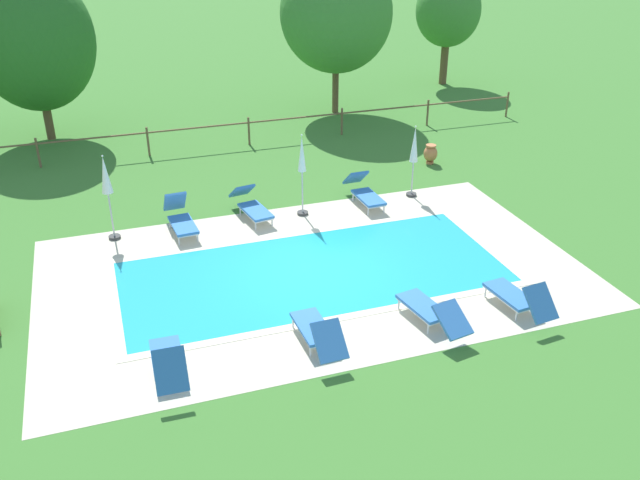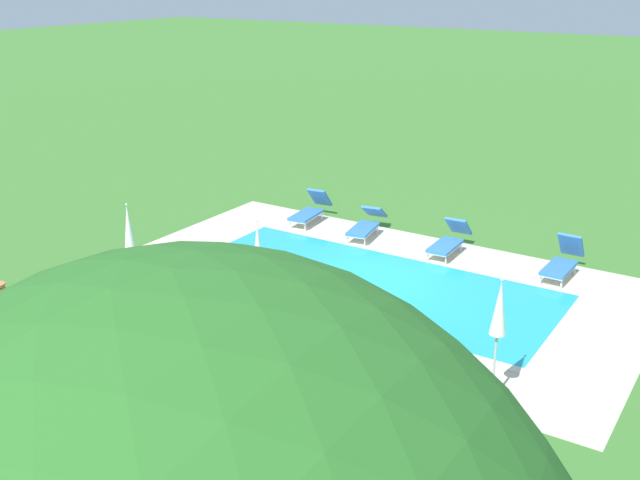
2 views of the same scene
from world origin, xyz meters
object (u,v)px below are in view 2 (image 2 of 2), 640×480
at_px(sun_lounger_north_near_steps, 308,332).
at_px(patio_umbrella_closed_row_centre, 499,318).
at_px(sun_lounger_south_near_corner, 405,353).
at_px(sun_lounger_south_mid, 366,224).
at_px(sun_lounger_north_end, 310,210).
at_px(sun_lounger_south_end, 562,261).
at_px(sun_lounger_north_far, 185,292).
at_px(sun_lounger_north_mid, 449,240).
at_px(patio_umbrella_closed_row_west, 129,235).
at_px(patio_umbrella_closed_row_mid_west, 258,257).

distance_m(sun_lounger_north_near_steps, patio_umbrella_closed_row_centre, 4.11).
height_order(sun_lounger_south_near_corner, sun_lounger_south_mid, sun_lounger_south_near_corner).
xyz_separation_m(sun_lounger_north_end, sun_lounger_south_near_corner, (-6.55, 6.58, 0.01)).
relative_size(sun_lounger_north_near_steps, sun_lounger_south_end, 1.11).
height_order(sun_lounger_north_near_steps, sun_lounger_south_end, sun_lounger_south_end).
bearing_deg(patio_umbrella_closed_row_centre, sun_lounger_north_far, -0.02).
bearing_deg(sun_lounger_north_end, sun_lounger_south_near_corner, 134.88).
height_order(sun_lounger_north_mid, sun_lounger_south_end, sun_lounger_south_end).
relative_size(sun_lounger_north_near_steps, sun_lounger_north_far, 1.04).
xyz_separation_m(sun_lounger_north_near_steps, sun_lounger_north_end, (4.47, -6.85, 0.01)).
distance_m(sun_lounger_north_end, patio_umbrella_closed_row_west, 6.89).
xyz_separation_m(sun_lounger_north_end, patio_umbrella_closed_row_mid_west, (-3.02, 6.55, 1.23)).
xyz_separation_m(sun_lounger_north_near_steps, patio_umbrella_closed_row_centre, (-3.89, -0.14, 1.30)).
relative_size(sun_lounger_north_near_steps, patio_umbrella_closed_row_mid_west, 0.84).
bearing_deg(sun_lounger_north_near_steps, sun_lounger_south_end, -116.05).
bearing_deg(sun_lounger_north_far, sun_lounger_south_near_corner, -178.62).
bearing_deg(sun_lounger_south_near_corner, patio_umbrella_closed_row_mid_west, -0.38).
relative_size(sun_lounger_north_mid, sun_lounger_south_mid, 0.94).
bearing_deg(sun_lounger_south_end, patio_umbrella_closed_row_mid_west, 53.58).
relative_size(sun_lounger_north_mid, patio_umbrella_closed_row_west, 0.87).
bearing_deg(patio_umbrella_closed_row_centre, sun_lounger_north_end, -38.76).
bearing_deg(patio_umbrella_closed_row_mid_west, sun_lounger_north_end, -65.28).
bearing_deg(patio_umbrella_closed_row_west, sun_lounger_north_mid, -128.78).
relative_size(sun_lounger_north_end, patio_umbrella_closed_row_centre, 0.81).
bearing_deg(patio_umbrella_closed_row_mid_west, patio_umbrella_closed_row_centre, 178.29).
bearing_deg(sun_lounger_north_mid, patio_umbrella_closed_row_centre, 119.42).
height_order(sun_lounger_south_mid, sun_lounger_south_end, sun_lounger_south_end).
distance_m(sun_lounger_north_mid, sun_lounger_north_far, 7.48).
height_order(sun_lounger_north_end, patio_umbrella_closed_row_west, patio_umbrella_closed_row_west).
bearing_deg(sun_lounger_north_mid, patio_umbrella_closed_row_west, 51.22).
distance_m(sun_lounger_north_near_steps, patio_umbrella_closed_row_mid_west, 1.93).
height_order(sun_lounger_north_far, sun_lounger_north_end, sun_lounger_north_end).
relative_size(sun_lounger_north_end, sun_lounger_south_mid, 0.93).
bearing_deg(sun_lounger_south_mid, sun_lounger_north_near_steps, 109.68).
relative_size(sun_lounger_north_near_steps, patio_umbrella_closed_row_west, 0.91).
distance_m(sun_lounger_north_near_steps, sun_lounger_north_end, 8.18).
xyz_separation_m(sun_lounger_north_far, sun_lounger_north_end, (1.00, -6.71, 0.01)).
distance_m(sun_lounger_north_near_steps, patio_umbrella_closed_row_west, 5.19).
relative_size(patio_umbrella_closed_row_mid_west, patio_umbrella_closed_row_centre, 1.02).
relative_size(sun_lounger_north_far, patio_umbrella_closed_row_mid_west, 0.81).
relative_size(sun_lounger_north_mid, sun_lounger_north_end, 1.00).
xyz_separation_m(sun_lounger_north_far, patio_umbrella_closed_row_centre, (-7.36, 0.00, 1.30)).
xyz_separation_m(sun_lounger_north_near_steps, sun_lounger_south_end, (-3.28, -6.71, 0.02)).
xyz_separation_m(sun_lounger_south_near_corner, sun_lounger_south_mid, (4.47, -6.40, -0.03)).
xyz_separation_m(sun_lounger_north_near_steps, sun_lounger_south_near_corner, (-2.08, -0.28, 0.02)).
bearing_deg(sun_lounger_south_near_corner, sun_lounger_north_mid, -73.72).
height_order(sun_lounger_north_mid, sun_lounger_north_end, sun_lounger_north_end).
distance_m(sun_lounger_north_mid, patio_umbrella_closed_row_west, 8.52).
height_order(sun_lounger_north_mid, sun_lounger_south_mid, sun_lounger_north_mid).
bearing_deg(sun_lounger_south_mid, sun_lounger_south_near_corner, 124.92).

